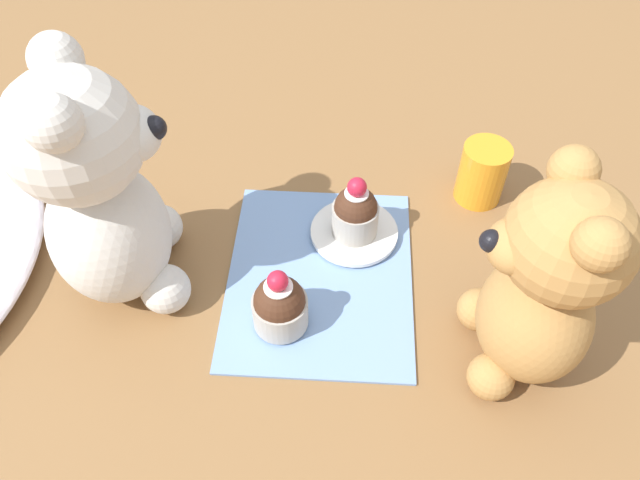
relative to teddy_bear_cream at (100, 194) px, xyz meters
name	(u,v)px	position (x,y,z in m)	size (l,w,h in m)	color
ground_plane	(320,277)	(0.01, -0.19, -0.12)	(4.00, 4.00, 0.00)	olive
knitted_placemat	(320,275)	(0.01, -0.19, -0.11)	(0.23, 0.18, 0.01)	#7A9ED1
teddy_bear_cream	(100,194)	(0.00, 0.00, 0.00)	(0.15, 0.14, 0.25)	silver
teddy_bear_tan	(544,286)	(-0.06, -0.36, -0.01)	(0.11, 0.11, 0.21)	#B78447
cupcake_near_cream_bear	(280,305)	(-0.05, -0.15, -0.09)	(0.05, 0.05, 0.07)	#B2ADA3
saucer_plate	(354,232)	(0.07, -0.22, -0.11)	(0.09, 0.09, 0.01)	white
cupcake_near_tan_bear	(355,212)	(0.07, -0.22, -0.08)	(0.05, 0.05, 0.07)	#B2ADA3
juice_glass	(482,173)	(0.13, -0.35, -0.08)	(0.05, 0.05, 0.07)	orange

